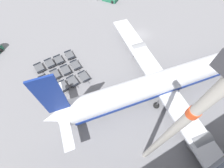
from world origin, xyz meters
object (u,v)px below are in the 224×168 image
(baggage_dolly_row_mid_b_col_a, at_px, (59,60))
(baggage_dolly_row_far_col_b, at_px, (76,65))
(baggage_dolly_row_near_col_a, at_px, (39,68))
(baggage_dolly_row_far_col_c, at_px, (84,77))
(baggage_dolly_row_near_col_b, at_px, (44,81))
(baggage_dolly_row_mid_b_col_b, at_px, (66,70))
(airplane, at_px, (168,80))
(baggage_dolly_row_mid_a_col_b, at_px, (55,75))
(baggage_dolly_row_mid_b_col_c, at_px, (73,81))
(baggage_dolly_row_mid_a_col_a, at_px, (50,63))
(baggage_dolly_row_near_col_c, at_px, (52,93))
(apron_light_mast, at_px, (168,135))
(baggage_dolly_row_far_col_a, at_px, (70,55))
(baggage_dolly_row_mid_a_col_c, at_px, (63,86))

(baggage_dolly_row_mid_b_col_a, bearing_deg, baggage_dolly_row_far_col_b, 40.07)
(baggage_dolly_row_near_col_a, relative_size, baggage_dolly_row_far_col_c, 1.00)
(baggage_dolly_row_mid_b_col_a, distance_m, baggage_dolly_row_far_col_c, 7.80)
(baggage_dolly_row_near_col_b, bearing_deg, baggage_dolly_row_mid_b_col_b, 95.67)
(airplane, xyz_separation_m, baggage_dolly_row_mid_b_col_b, (-13.58, -15.92, -2.46))
(baggage_dolly_row_near_col_a, height_order, baggage_dolly_row_mid_a_col_b, same)
(baggage_dolly_row_near_col_a, xyz_separation_m, baggage_dolly_row_mid_b_col_c, (6.82, 5.20, 0.00))
(baggage_dolly_row_mid_a_col_a, bearing_deg, baggage_dolly_row_near_col_c, -13.11)
(baggage_dolly_row_near_col_c, distance_m, baggage_dolly_row_far_col_c, 7.11)
(baggage_dolly_row_near_col_a, distance_m, baggage_dolly_row_mid_b_col_c, 8.58)
(baggage_dolly_row_near_col_a, xyz_separation_m, baggage_dolly_row_far_col_b, (3.02, 7.25, 0.00))
(baggage_dolly_row_mid_b_col_a, height_order, apron_light_mast, apron_light_mast)
(baggage_dolly_row_near_col_c, bearing_deg, baggage_dolly_row_mid_b_col_b, 133.42)
(baggage_dolly_row_near_col_c, xyz_separation_m, baggage_dolly_row_far_col_c, (-0.56, 7.08, 0.00))
(baggage_dolly_row_far_col_a, relative_size, baggage_dolly_row_far_col_b, 0.99)
(baggage_dolly_row_mid_b_col_c, bearing_deg, apron_light_mast, 15.34)
(baggage_dolly_row_mid_b_col_b, xyz_separation_m, baggage_dolly_row_far_col_a, (-3.88, 2.25, 0.00))
(baggage_dolly_row_mid_a_col_c, bearing_deg, baggage_dolly_row_mid_b_col_b, 153.76)
(baggage_dolly_row_near_col_a, xyz_separation_m, baggage_dolly_row_near_col_b, (3.82, 0.05, 0.00))
(baggage_dolly_row_mid_a_col_a, relative_size, baggage_dolly_row_far_col_a, 1.02)
(baggage_dolly_row_mid_b_col_a, relative_size, baggage_dolly_row_mid_b_col_c, 0.99)
(baggage_dolly_row_mid_b_col_b, relative_size, baggage_dolly_row_far_col_a, 1.01)
(baggage_dolly_row_mid_b_col_a, distance_m, baggage_dolly_row_far_col_a, 2.66)
(baggage_dolly_row_mid_b_col_a, distance_m, apron_light_mast, 28.50)
(airplane, height_order, baggage_dolly_row_mid_a_col_c, airplane)
(baggage_dolly_row_far_col_c, bearing_deg, baggage_dolly_row_mid_a_col_a, -142.91)
(baggage_dolly_row_mid_a_col_b, relative_size, baggage_dolly_row_mid_a_col_c, 1.00)
(baggage_dolly_row_mid_a_col_a, distance_m, baggage_dolly_row_mid_b_col_c, 7.59)
(baggage_dolly_row_near_col_b, bearing_deg, baggage_dolly_row_far_col_a, 121.65)
(baggage_dolly_row_far_col_b, bearing_deg, baggage_dolly_row_mid_a_col_b, -85.10)
(baggage_dolly_row_mid_b_col_c, bearing_deg, baggage_dolly_row_far_col_a, 165.44)
(baggage_dolly_row_near_col_b, xyz_separation_m, baggage_dolly_row_mid_a_col_b, (-0.40, 2.49, 0.00))
(baggage_dolly_row_mid_b_col_b, bearing_deg, baggage_dolly_row_mid_a_col_a, -145.05)
(baggage_dolly_row_near_col_b, bearing_deg, apron_light_mast, 25.50)
(baggage_dolly_row_mid_b_col_b, bearing_deg, baggage_dolly_row_mid_a_col_b, -87.94)
(airplane, height_order, baggage_dolly_row_far_col_b, airplane)
(baggage_dolly_row_near_col_b, xyz_separation_m, baggage_dolly_row_far_col_b, (-0.80, 7.20, 0.00))
(baggage_dolly_row_far_col_c, distance_m, apron_light_mast, 21.77)
(airplane, distance_m, baggage_dolly_row_near_col_c, 22.46)
(baggage_dolly_row_mid_a_col_b, xyz_separation_m, baggage_dolly_row_far_col_a, (-3.96, 4.58, 0.00))
(baggage_dolly_row_near_col_b, bearing_deg, baggage_dolly_row_near_col_c, 9.00)
(baggage_dolly_row_mid_a_col_b, height_order, baggage_dolly_row_mid_b_col_a, same)
(baggage_dolly_row_mid_a_col_a, xyz_separation_m, baggage_dolly_row_far_col_c, (7.03, 5.32, 0.00))
(baggage_dolly_row_near_col_b, relative_size, baggage_dolly_row_mid_b_col_c, 0.99)
(baggage_dolly_row_near_col_b, xyz_separation_m, baggage_dolly_row_near_col_c, (3.55, 0.56, 0.00))
(baggage_dolly_row_near_col_c, distance_m, baggage_dolly_row_mid_b_col_a, 8.57)
(baggage_dolly_row_mid_a_col_b, xyz_separation_m, baggage_dolly_row_mid_b_col_c, (3.40, 2.66, 0.00))
(baggage_dolly_row_mid_a_col_a, relative_size, baggage_dolly_row_mid_a_col_b, 1.01)
(airplane, distance_m, baggage_dolly_row_mid_b_col_c, 18.73)
(baggage_dolly_row_mid_a_col_c, distance_m, baggage_dolly_row_far_col_c, 4.67)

